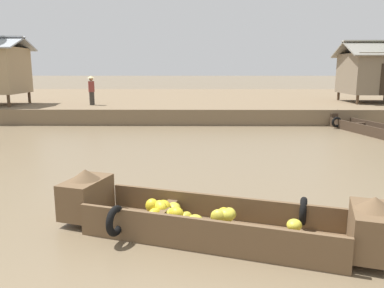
{
  "coord_description": "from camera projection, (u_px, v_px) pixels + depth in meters",
  "views": [
    {
      "loc": [
        0.58,
        -0.75,
        2.87
      ],
      "look_at": [
        0.49,
        7.77,
        1.18
      ],
      "focal_mm": 35.6,
      "sensor_mm": 36.0,
      "label": 1
    }
  ],
  "objects": [
    {
      "name": "ground_plane",
      "position": [
        176.0,
        169.0,
        11.11
      ],
      "size": [
        300.0,
        300.0,
        0.0
      ],
      "primitive_type": "plane",
      "color": "#726047"
    },
    {
      "name": "riverbank_strip",
      "position": [
        189.0,
        101.0,
        29.17
      ],
      "size": [
        160.0,
        20.0,
        0.82
      ],
      "primitive_type": "cube",
      "color": "#756047",
      "rests_on": "ground"
    },
    {
      "name": "vendor_person",
      "position": [
        91.0,
        89.0,
        21.64
      ],
      "size": [
        0.44,
        0.44,
        1.66
      ],
      "color": "#332D28",
      "rests_on": "riverbank_strip"
    },
    {
      "name": "stilt_house_mid_left",
      "position": [
        374.0,
        72.0,
        23.33
      ],
      "size": [
        4.15,
        3.92,
        3.74
      ],
      "color": "#4C3826",
      "rests_on": "riverbank_strip"
    },
    {
      "name": "fishing_skiff_distant",
      "position": [
        368.0,
        127.0,
        17.29
      ],
      "size": [
        2.46,
        5.38,
        0.84
      ],
      "color": "#3D2D21",
      "rests_on": "ground"
    },
    {
      "name": "banana_boat",
      "position": [
        210.0,
        218.0,
        6.55
      ],
      "size": [
        5.68,
        2.72,
        1.0
      ],
      "color": "brown",
      "rests_on": "ground"
    }
  ]
}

